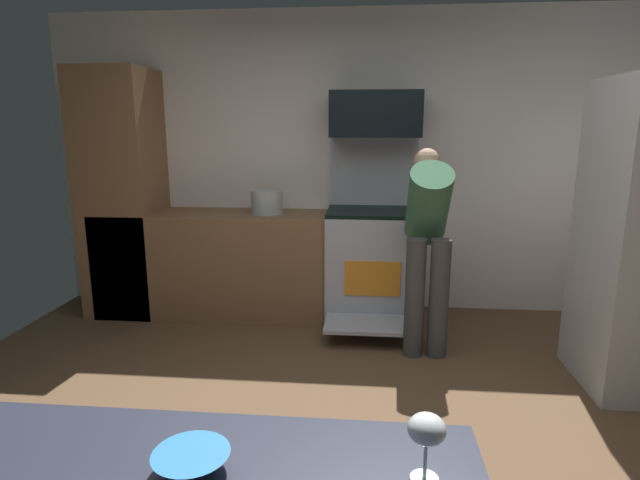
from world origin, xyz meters
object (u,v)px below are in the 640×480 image
oven_range (372,261)px  stock_pot (267,202)px  mixing_bowl_large (191,463)px  wine_glass_extra (427,432)px  microwave (375,114)px  person_cook (428,234)px

oven_range → stock_pot: (-0.90, 0.01, 0.49)m
mixing_bowl_large → stock_pot: stock_pot is taller
oven_range → wine_glass_extra: size_ratio=10.25×
wine_glass_extra → oven_range: bearing=91.3°
microwave → oven_range: bearing=-90.0°
microwave → wine_glass_extra: bearing=-88.7°
person_cook → mixing_bowl_large: bearing=-106.4°
oven_range → microwave: (-0.00, 0.09, 1.21)m
wine_glass_extra → stock_pot: bearing=106.5°
oven_range → stock_pot: size_ratio=5.66×
person_cook → stock_pot: size_ratio=5.41×
person_cook → oven_range: bearing=122.6°
mixing_bowl_large → wine_glass_extra: size_ratio=1.11×
person_cook → stock_pot: 1.43m
oven_range → wine_glass_extra: oven_range is taller
oven_range → person_cook: 0.79m
oven_range → stock_pot: bearing=179.1°
microwave → wine_glass_extra: 3.45m
mixing_bowl_large → oven_range: bearing=82.8°
mixing_bowl_large → stock_pot: (-0.49, 3.31, 0.08)m
wine_glass_extra → person_cook: bearing=83.5°
oven_range → mixing_bowl_large: 3.35m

